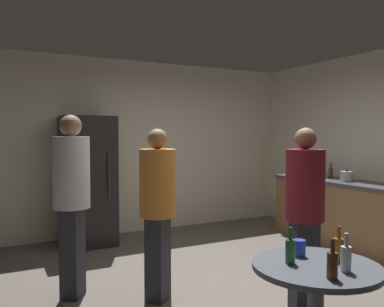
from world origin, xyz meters
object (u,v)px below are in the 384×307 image
beer_bottle_brown (332,264)px  beer_bottle_on_counter (331,173)px  wine_bottle_on_counter (306,168)px  person_in_maroon_shirt (305,204)px  beer_bottle_green (290,250)px  person_in_orange_shirt (158,201)px  plastic_cup_blue (299,248)px  person_in_white_shirt (72,191)px  kettle (347,176)px  beer_bottle_amber (339,249)px  foreground_table (316,281)px  refrigerator (88,181)px  beer_bottle_clear (346,258)px

beer_bottle_brown → beer_bottle_on_counter: bearing=43.4°
wine_bottle_on_counter → person_in_maroon_shirt: person_in_maroon_shirt is taller
beer_bottle_green → person_in_orange_shirt: size_ratio=0.14×
beer_bottle_on_counter → plastic_cup_blue: (-2.67, -2.25, -0.19)m
person_in_white_shirt → beer_bottle_brown: bearing=-30.4°
person_in_orange_shirt → kettle: bearing=57.5°
beer_bottle_amber → person_in_maroon_shirt: person_in_maroon_shirt is taller
foreground_table → kettle: bearing=38.2°
plastic_cup_blue → person_in_orange_shirt: person_in_orange_shirt is taller
refrigerator → wine_bottle_on_counter: refrigerator is taller
beer_bottle_clear → person_in_maroon_shirt: (0.60, 0.98, 0.12)m
beer_bottle_amber → person_in_orange_shirt: size_ratio=0.14×
kettle → beer_bottle_amber: (-2.42, -2.06, -0.15)m
beer_bottle_on_counter → beer_bottle_brown: beer_bottle_on_counter is taller
foreground_table → refrigerator: bearing=98.5°
refrigerator → beer_bottle_brown: 4.02m
plastic_cup_blue → beer_bottle_brown: bearing=-107.8°
beer_bottle_brown → beer_bottle_amber: bearing=36.6°
beer_bottle_on_counter → beer_bottle_brown: 3.86m
beer_bottle_on_counter → beer_bottle_clear: 3.71m
beer_bottle_green → person_in_white_shirt: size_ratio=0.13×
beer_bottle_amber → person_in_orange_shirt: bearing=110.1°
beer_bottle_amber → beer_bottle_on_counter: bearing=44.1°
person_in_white_shirt → person_in_maroon_shirt: bearing=0.9°
beer_bottle_amber → beer_bottle_brown: size_ratio=1.00×
foreground_table → wine_bottle_on_counter: bearing=47.4°
refrigerator → person_in_maroon_shirt: bearing=-67.7°
person_in_maroon_shirt → beer_bottle_green: bearing=-34.9°
beer_bottle_on_counter → person_in_white_shirt: person_in_white_shirt is taller
beer_bottle_green → wine_bottle_on_counter: bearing=45.1°
plastic_cup_blue → person_in_white_shirt: (-1.14, 1.83, 0.23)m
refrigerator → beer_bottle_green: size_ratio=7.83×
wine_bottle_on_counter → plastic_cup_blue: (-2.63, -2.71, -0.23)m
beer_bottle_on_counter → beer_bottle_amber: bearing=-135.9°
refrigerator → beer_bottle_amber: size_ratio=7.83×
wine_bottle_on_counter → beer_bottle_on_counter: wine_bottle_on_counter is taller
beer_bottle_amber → beer_bottle_clear: same height
refrigerator → person_in_white_shirt: 1.85m
person_in_maroon_shirt → beer_bottle_clear: bearing=-18.2°
kettle → beer_bottle_amber: size_ratio=1.06×
wine_bottle_on_counter → person_in_white_shirt: person_in_white_shirt is taller
person_in_white_shirt → plastic_cup_blue: bearing=-22.8°
beer_bottle_amber → person_in_white_shirt: size_ratio=0.13×
plastic_cup_blue → person_in_maroon_shirt: person_in_maroon_shirt is taller
beer_bottle_on_counter → refrigerator: bearing=157.5°
beer_bottle_on_counter → beer_bottle_clear: size_ratio=1.00×
wine_bottle_on_counter → beer_bottle_clear: (-2.59, -3.06, -0.20)m
kettle → person_in_white_shirt: (-3.70, -0.02, 0.05)m
beer_bottle_amber → kettle: bearing=40.4°
plastic_cup_blue → person_in_maroon_shirt: size_ratio=0.07×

